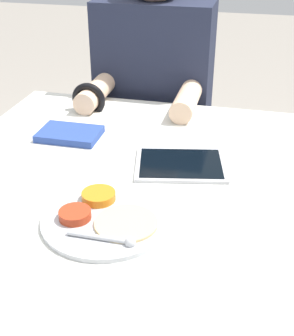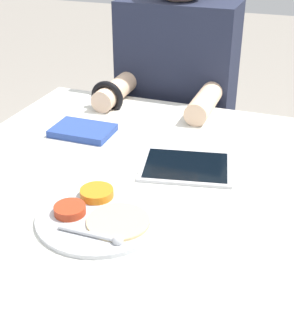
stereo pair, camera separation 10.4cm
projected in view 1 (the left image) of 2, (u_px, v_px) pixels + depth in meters
dining_table at (135, 295)px, 1.28m from camera, size 1.00×1.05×0.72m
thali_tray at (105, 217)px, 0.96m from camera, size 0.27×0.27×0.03m
red_notebook at (70, 134)px, 1.31m from camera, size 0.17×0.12×0.02m
tablet_device at (181, 164)px, 1.17m from camera, size 0.26×0.22×0.01m
person_diner at (153, 127)px, 1.77m from camera, size 0.41×0.43×1.21m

